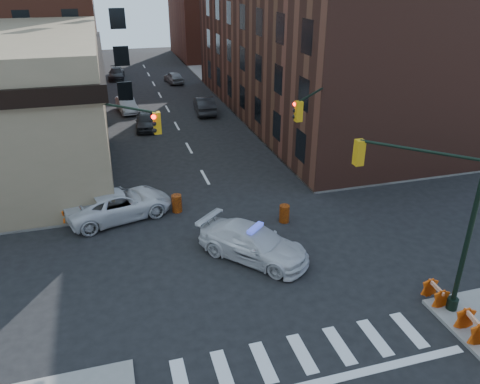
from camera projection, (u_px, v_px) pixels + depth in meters
ground at (248, 255)px, 23.02m from camera, size 140.00×140.00×0.00m
sidewalk_ne at (350, 84)px, 57.15m from camera, size 34.00×54.50×0.15m
commercial_row_ne at (313, 39)px, 42.78m from camera, size 14.00×34.00×14.00m
filler_nw at (24, 5)px, 69.37m from camera, size 20.00×18.00×16.00m
filler_ne at (226, 17)px, 74.27m from camera, size 16.00×16.00×12.00m
signal_pole_se at (443, 206)px, 17.75m from camera, size 5.40×5.27×8.00m
signal_pole_nw at (111, 148)px, 24.32m from camera, size 3.58×3.67×8.00m
signal_pole_ne at (317, 129)px, 27.26m from camera, size 3.67×3.58×8.00m
tree_ne_near at (244, 74)px, 45.95m from camera, size 3.00×3.00×4.85m
tree_ne_far at (224, 60)px, 52.90m from camera, size 3.00×3.00×4.85m
police_car at (253, 243)px, 22.52m from camera, size 5.42×5.69×1.62m
pickup at (119, 204)px, 26.25m from camera, size 6.39×4.16×1.63m
parked_car_wnear at (146, 121)px, 41.06m from camera, size 2.10×4.37×1.44m
parked_car_wfar at (127, 105)px, 45.97m from camera, size 2.08×4.51×1.43m
parked_car_wdeep at (117, 73)px, 60.05m from camera, size 2.33×4.89×1.37m
parked_car_enear at (204, 105)px, 45.58m from camera, size 2.12×5.08×1.63m
parked_car_efar at (174, 77)px, 57.85m from camera, size 2.24×4.37×1.42m
pedestrian_a at (99, 200)px, 26.01m from camera, size 0.79×0.58×2.01m
pedestrian_b at (71, 203)px, 25.65m from camera, size 1.20×1.10×1.98m
pedestrian_c at (17, 201)px, 26.26m from camera, size 0.98×0.88×1.60m
barrel_road at (284, 214)px, 25.90m from camera, size 0.60×0.60×1.00m
barrel_bank at (177, 203)px, 27.00m from camera, size 0.59×0.59×1.03m
barricade_se_a at (435, 293)px, 19.44m from camera, size 0.59×1.09×0.80m
barricade_se_b at (472, 327)px, 17.56m from camera, size 0.74×1.25×0.89m
barricade_nw_a at (74, 214)px, 25.63m from camera, size 1.30×0.85×0.89m
barricade_nw_b at (65, 203)px, 26.73m from camera, size 1.35×0.74×0.99m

